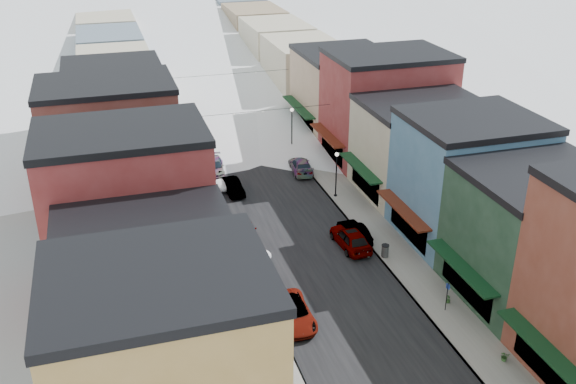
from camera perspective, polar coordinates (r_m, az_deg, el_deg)
road at (r=85.87m, az=-6.22°, el=7.19°), size 10.00×160.00×0.01m
sidewalk_left at (r=84.99m, az=-10.62°, el=6.76°), size 3.20×160.00×0.15m
sidewalk_right at (r=87.21m, az=-1.93°, el=7.66°), size 3.20×160.00×0.15m
curb_left at (r=85.15m, az=-9.58°, el=6.88°), size 0.10×160.00×0.15m
curb_right at (r=86.85m, az=-2.93°, el=7.57°), size 0.10×160.00×0.15m
bldg_l_yellow at (r=32.07m, az=-10.77°, el=-15.66°), size 11.30×8.70×11.50m
bldg_l_cream at (r=39.47m, az=-12.16°, el=-8.85°), size 11.30×8.20×9.50m
bldg_l_brick_near at (r=45.65m, az=-13.95°, el=-1.88°), size 12.30×8.20×12.50m
bldg_l_grayblue at (r=54.09m, az=-13.86°, el=0.50°), size 11.30×9.20×9.00m
bldg_l_brick_far at (r=62.05m, az=-15.47°, el=4.57°), size 13.30×9.20×11.00m
bldg_l_tan at (r=71.70m, az=-15.00°, el=6.99°), size 11.30×11.20×10.00m
bldg_r_green at (r=47.84m, az=21.11°, el=-3.63°), size 11.30×9.20×9.50m
bldg_r_blue at (r=54.14m, az=15.66°, el=1.18°), size 11.30×9.20×10.50m
bldg_r_cream at (r=61.78m, az=11.70°, el=3.89°), size 12.30×9.20×9.00m
bldg_r_brick_far at (r=69.13m, az=8.73°, el=7.55°), size 13.30×9.20×11.50m
bldg_r_tan at (r=77.80m, az=4.90°, el=8.99°), size 11.30×11.20×9.50m
distant_blocks at (r=106.79m, az=-8.75°, el=12.88°), size 34.00×55.00×8.00m
overhead_cables at (r=72.32m, az=-4.53°, el=8.93°), size 16.40×15.04×0.04m
car_white_suv at (r=43.99m, az=0.46°, el=-10.66°), size 2.44×5.13×1.41m
car_silver_sedan at (r=54.04m, az=-3.80°, el=-3.30°), size 1.69×4.14×1.41m
car_dark_hatch at (r=61.80m, az=-4.92°, el=0.48°), size 1.71×4.11×1.32m
car_silver_wagon at (r=66.46m, az=-6.57°, el=2.27°), size 2.50×4.96×1.38m
car_green_sedan at (r=53.79m, az=5.93°, el=-3.53°), size 1.67×4.31×1.40m
car_gray_suv at (r=52.56m, az=5.58°, el=-4.08°), size 2.27×5.05×1.69m
car_black_sedan at (r=66.18m, az=1.15°, el=2.36°), size 2.56×5.10×1.42m
car_lane_silver at (r=79.31m, az=-6.71°, el=6.23°), size 2.20×4.86×1.62m
car_lane_white at (r=94.94m, az=-6.11°, el=9.39°), size 2.41×4.91×1.34m
parking_sign at (r=45.72m, az=13.96°, el=-8.81°), size 0.14×0.29×2.24m
trash_can at (r=51.43m, az=8.63°, el=-5.18°), size 0.62×0.62×1.05m
streetlamp_near at (r=59.95m, az=4.33°, el=2.07°), size 0.37×0.37×4.42m
streetlamp_far at (r=71.02m, az=0.35°, el=6.12°), size 0.40×0.40×4.77m
planter_near at (r=42.95m, az=18.70°, el=-13.68°), size 0.64×0.58×0.62m
planter_far at (r=47.08m, az=14.06°, el=-9.24°), size 0.45×0.45×0.57m
snow_pile_near at (r=43.48m, az=-0.54°, el=-11.61°), size 2.09×2.49×0.89m
snow_pile_mid at (r=50.64m, az=-2.75°, el=-5.72°), size 2.24×2.58×0.95m
snow_pile_far at (r=62.54m, az=-5.79°, el=0.62°), size 2.61×2.80×1.10m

